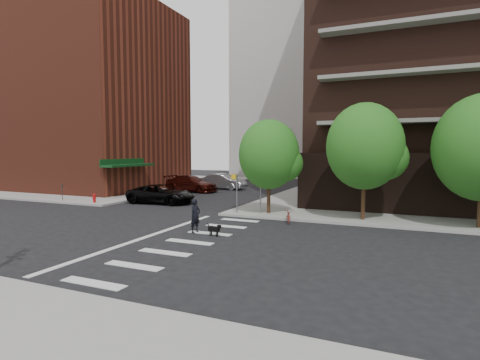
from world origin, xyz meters
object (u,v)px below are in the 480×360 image
parked_car_black (161,194)px  fire_hydrant (94,198)px  parked_car_maroon (191,184)px  scooter (289,216)px  parked_car_silver (223,181)px  dog_walker (195,216)px

parked_car_black → fire_hydrant: bearing=114.7°
fire_hydrant → parked_car_maroon: size_ratio=0.13×
scooter → parked_car_silver: bearing=108.2°
fire_hydrant → dog_walker: (12.73, -5.92, 0.33)m
parked_car_maroon → parked_car_silver: 4.30m
parked_car_maroon → dog_walker: size_ratio=3.31×
dog_walker → parked_car_silver: bearing=36.9°
parked_car_black → scooter: (11.82, -3.87, -0.36)m
parked_car_silver → scooter: bearing=-137.9°
parked_car_silver → fire_hydrant: bearing=169.8°
fire_hydrant → scooter: size_ratio=0.47×
parked_car_black → parked_car_maroon: (-2.30, 8.65, 0.08)m
scooter → fire_hydrant: bearing=157.0°
parked_car_maroon → scooter: 18.88m
fire_hydrant → parked_car_black: (4.63, 2.57, 0.22)m
parked_car_silver → scooter: size_ratio=3.34×
fire_hydrant → parked_car_black: parked_car_black is taller
scooter → dog_walker: bearing=-147.4°
dog_walker → fire_hydrant: bearing=79.9°
fire_hydrant → dog_walker: size_ratio=0.41×
fire_hydrant → parked_car_black: size_ratio=0.13×
parked_car_maroon → fire_hydrant: bearing=173.5°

